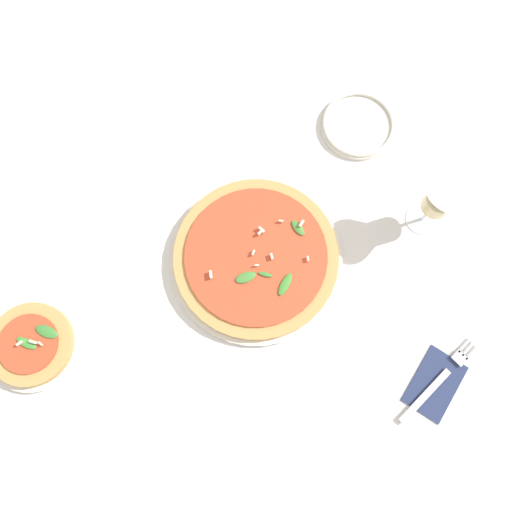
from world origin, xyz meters
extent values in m
plane|color=silver|center=(0.00, 0.00, 0.00)|extent=(6.00, 6.00, 0.00)
cylinder|color=silver|center=(-0.01, 0.01, 0.01)|extent=(0.33, 0.33, 0.01)
cylinder|color=tan|center=(-0.01, 0.01, 0.02)|extent=(0.31, 0.31, 0.02)
cylinder|color=#C64728|center=(-0.01, 0.01, 0.03)|extent=(0.27, 0.27, 0.01)
ellipsoid|color=#408530|center=(-0.03, -0.06, 0.04)|extent=(0.05, 0.02, 0.01)
ellipsoid|color=#438435|center=(-0.06, 0.01, 0.04)|extent=(0.04, 0.04, 0.01)
ellipsoid|color=#3D8834|center=(-0.04, -0.02, 0.04)|extent=(0.01, 0.03, 0.01)
ellipsoid|color=#467E31|center=(0.07, -0.03, 0.04)|extent=(0.03, 0.04, 0.01)
cube|color=#EFE5C6|center=(-0.08, 0.07, 0.04)|extent=(0.01, 0.01, 0.01)
cube|color=#EFE5C6|center=(0.03, -0.08, 0.04)|extent=(0.01, 0.01, 0.01)
cube|color=#EFE5C6|center=(0.04, 0.02, 0.04)|extent=(0.01, 0.01, 0.01)
cube|color=#EFE5C6|center=(0.00, -0.02, 0.04)|extent=(0.01, 0.01, 0.01)
cube|color=#EFE5C6|center=(0.08, -0.04, 0.04)|extent=(0.01, 0.01, 0.01)
cube|color=#EFE5C6|center=(0.03, 0.02, 0.04)|extent=(0.01, 0.01, 0.01)
cube|color=#EFE5C6|center=(-0.01, 0.02, 0.04)|extent=(0.01, 0.00, 0.01)
cube|color=#EFE5C6|center=(-0.03, 0.00, 0.04)|extent=(0.01, 0.01, 0.00)
cube|color=#EFE5C6|center=(0.07, 0.00, 0.04)|extent=(0.01, 0.01, 0.00)
cylinder|color=silver|center=(-0.35, 0.30, 0.01)|extent=(0.17, 0.17, 0.01)
cylinder|color=tan|center=(-0.35, 0.30, 0.02)|extent=(0.15, 0.15, 0.02)
cylinder|color=#C64728|center=(-0.35, 0.30, 0.03)|extent=(0.11, 0.11, 0.01)
ellipsoid|color=#428D36|center=(-0.35, 0.30, 0.04)|extent=(0.02, 0.04, 0.01)
ellipsoid|color=#3C7F35|center=(-0.31, 0.28, 0.04)|extent=(0.02, 0.04, 0.01)
cube|color=#EFE5C6|center=(-0.35, 0.31, 0.04)|extent=(0.01, 0.01, 0.01)
cube|color=#EFE5C6|center=(-0.34, 0.27, 0.04)|extent=(0.00, 0.01, 0.01)
cube|color=#EFE5C6|center=(-0.34, 0.29, 0.04)|extent=(0.01, 0.01, 0.01)
cylinder|color=white|center=(0.22, -0.24, 0.00)|extent=(0.07, 0.07, 0.00)
cylinder|color=white|center=(0.22, -0.24, 0.04)|extent=(0.01, 0.01, 0.07)
cone|color=white|center=(0.22, -0.24, 0.12)|extent=(0.09, 0.09, 0.09)
cylinder|color=beige|center=(0.22, -0.24, 0.09)|extent=(0.05, 0.05, 0.03)
cube|color=navy|center=(-0.06, -0.39, 0.00)|extent=(0.13, 0.09, 0.01)
cube|color=silver|center=(-0.09, -0.38, 0.01)|extent=(0.13, 0.05, 0.00)
cube|color=silver|center=(0.00, -0.41, 0.01)|extent=(0.03, 0.03, 0.00)
cube|color=silver|center=(0.02, -0.43, 0.01)|extent=(0.04, 0.02, 0.00)
cube|color=silver|center=(0.02, -0.42, 0.01)|extent=(0.04, 0.02, 0.00)
cube|color=silver|center=(0.03, -0.41, 0.01)|extent=(0.04, 0.02, 0.00)
cylinder|color=silver|center=(0.34, -0.04, 0.01)|extent=(0.15, 0.15, 0.01)
torus|color=silver|center=(0.34, -0.04, 0.01)|extent=(0.15, 0.15, 0.01)
camera|label=1|loc=(-0.22, -0.10, 0.94)|focal=35.00mm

